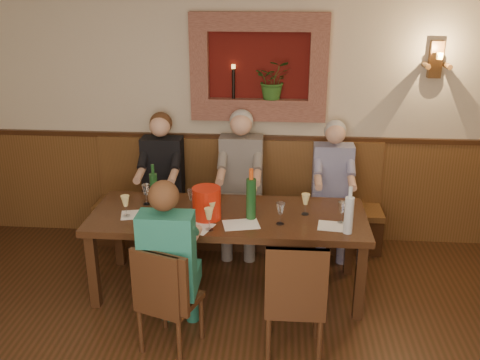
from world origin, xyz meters
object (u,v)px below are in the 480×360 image
at_px(spittoon_bucket, 207,203).
at_px(wine_bottle_green_a, 251,198).
at_px(person_bench_left, 162,193).
at_px(chair_near_left, 170,318).
at_px(person_chair_front, 171,277).
at_px(bench, 237,214).
at_px(wine_bottle_green_b, 154,188).
at_px(water_bottle, 349,214).
at_px(dining_table, 228,222).
at_px(chair_near_right, 294,320).
at_px(person_bench_right, 332,200).
at_px(person_bench_mid, 241,193).

bearing_deg(spittoon_bucket, wine_bottle_green_a, 3.73).
bearing_deg(person_bench_left, chair_near_left, -76.28).
distance_m(person_chair_front, wine_bottle_green_a, 0.97).
height_order(bench, wine_bottle_green_a, wine_bottle_green_a).
distance_m(wine_bottle_green_b, water_bottle, 1.75).
bearing_deg(wine_bottle_green_b, dining_table, -13.55).
height_order(dining_table, bench, bench).
xyz_separation_m(person_bench_left, wine_bottle_green_a, (0.98, -0.92, 0.35)).
bearing_deg(person_chair_front, dining_table, 65.50).
bearing_deg(wine_bottle_green_a, chair_near_right, -64.44).
height_order(person_bench_left, person_bench_right, person_bench_left).
height_order(spittoon_bucket, wine_bottle_green_a, wine_bottle_green_a).
relative_size(chair_near_left, person_bench_right, 0.65).
relative_size(person_bench_left, spittoon_bucket, 5.12).
bearing_deg(person_bench_mid, wine_bottle_green_a, -79.92).
bearing_deg(wine_bottle_green_b, chair_near_right, -38.92).
xyz_separation_m(person_bench_mid, wine_bottle_green_a, (0.16, -0.92, 0.33)).
xyz_separation_m(chair_near_left, chair_near_right, (0.94, 0.01, 0.02)).
xyz_separation_m(person_bench_mid, person_bench_right, (0.93, 0.00, -0.04)).
xyz_separation_m(dining_table, person_bench_right, (0.97, 0.84, -0.11)).
xyz_separation_m(person_bench_left, wine_bottle_green_b, (0.09, -0.67, 0.32)).
relative_size(bench, wine_bottle_green_b, 7.91).
distance_m(person_chair_front, spittoon_bucket, 0.77).
bearing_deg(chair_near_right, person_bench_mid, 107.20).
height_order(dining_table, person_bench_right, person_bench_right).
distance_m(chair_near_right, water_bottle, 0.95).
bearing_deg(wine_bottle_green_b, bench, 48.37).
xyz_separation_m(dining_table, wine_bottle_green_a, (0.20, -0.08, 0.26)).
bearing_deg(wine_bottle_green_a, water_bottle, -14.97).
bearing_deg(person_bench_right, person_chair_front, -129.39).
relative_size(chair_near_right, person_bench_mid, 0.66).
bearing_deg(person_chair_front, chair_near_left, -94.21).
xyz_separation_m(person_bench_left, person_bench_mid, (0.82, -0.00, 0.02)).
bearing_deg(spittoon_bucket, chair_near_right, -45.19).
bearing_deg(wine_bottle_green_b, chair_near_left, -72.29).
xyz_separation_m(person_bench_right, person_chair_front, (-1.33, -1.62, -0.00)).
relative_size(dining_table, chair_near_right, 2.47).
relative_size(person_bench_mid, wine_bottle_green_b, 3.86).
relative_size(chair_near_right, wine_bottle_green_b, 2.57).
bearing_deg(chair_near_left, spittoon_bucket, 95.99).
bearing_deg(person_bench_left, person_bench_mid, -0.10).
bearing_deg(bench, person_bench_left, -172.26).
bearing_deg(person_bench_mid, person_chair_front, -103.80).
bearing_deg(wine_bottle_green_a, bench, 101.31).
bearing_deg(dining_table, bench, 90.00).
bearing_deg(spittoon_bucket, dining_table, 31.06).
bearing_deg(spittoon_bucket, person_bench_left, 122.73).
relative_size(chair_near_right, water_bottle, 2.45).
distance_m(wine_bottle_green_a, wine_bottle_green_b, 0.93).
bearing_deg(chair_near_right, person_chair_front, 174.90).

